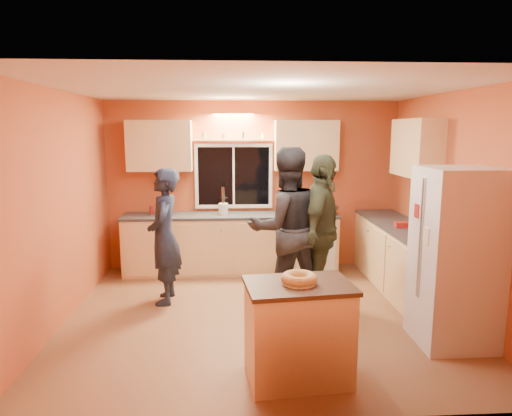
{
  "coord_description": "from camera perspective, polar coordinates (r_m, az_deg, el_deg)",
  "views": [
    {
      "loc": [
        -0.36,
        -5.08,
        2.15
      ],
      "look_at": [
        -0.04,
        0.4,
        1.21
      ],
      "focal_mm": 32.0,
      "sensor_mm": 36.0,
      "label": 1
    }
  ],
  "objects": [
    {
      "name": "ground",
      "position": [
        5.53,
        0.71,
        -13.21
      ],
      "size": [
        4.5,
        4.5,
        0.0
      ],
      "primitive_type": "plane",
      "color": "brown",
      "rests_on": "ground"
    },
    {
      "name": "refrigerator",
      "position": [
        5.0,
        23.7,
        -5.67
      ],
      "size": [
        0.72,
        0.7,
        1.8
      ],
      "primitive_type": "cube",
      "color": "silver",
      "rests_on": "ground"
    },
    {
      "name": "utensil_crock",
      "position": [
        6.86,
        -4.11,
        -0.14
      ],
      "size": [
        0.14,
        0.14,
        0.17
      ],
      "primitive_type": "cylinder",
      "color": "#F0E9C9",
      "rests_on": "back_counter"
    },
    {
      "name": "room_shell",
      "position": [
        5.54,
        1.69,
        4.15
      ],
      "size": [
        4.54,
        4.04,
        2.61
      ],
      "color": "#AF592D",
      "rests_on": "ground"
    },
    {
      "name": "island",
      "position": [
        4.1,
        5.3,
        -15.05
      ],
      "size": [
        0.96,
        0.71,
        0.87
      ],
      "rotation": [
        0.0,
        0.0,
        0.11
      ],
      "color": "tan",
      "rests_on": "ground"
    },
    {
      "name": "person_center",
      "position": [
        5.54,
        3.75,
        -2.55
      ],
      "size": [
        1.09,
        0.93,
        1.96
      ],
      "primitive_type": "imported",
      "rotation": [
        0.0,
        0.0,
        3.36
      ],
      "color": "black",
      "rests_on": "ground"
    },
    {
      "name": "potted_plant",
      "position": [
        5.43,
        22.03,
        -2.77
      ],
      "size": [
        0.31,
        0.29,
        0.3
      ],
      "primitive_type": "imported",
      "rotation": [
        0.0,
        0.0,
        0.24
      ],
      "color": "gray",
      "rests_on": "right_counter"
    },
    {
      "name": "right_counter",
      "position": [
        6.28,
        18.55,
        -6.55
      ],
      "size": [
        0.62,
        1.84,
        0.9
      ],
      "color": "tan",
      "rests_on": "ground"
    },
    {
      "name": "red_box",
      "position": [
        6.26,
        17.69,
        -1.99
      ],
      "size": [
        0.17,
        0.13,
        0.07
      ],
      "primitive_type": "cube",
      "rotation": [
        0.0,
        0.0,
        -0.05
      ],
      "color": "maroon",
      "rests_on": "right_counter"
    },
    {
      "name": "mixing_bowl",
      "position": [
        7.06,
        8.69,
        -0.24
      ],
      "size": [
        0.51,
        0.51,
        0.1
      ],
      "primitive_type": "imported",
      "rotation": [
        0.0,
        0.0,
        -0.31
      ],
      "color": "black",
      "rests_on": "back_counter"
    },
    {
      "name": "person_left",
      "position": [
        5.8,
        -11.4,
        -3.48
      ],
      "size": [
        0.42,
        0.63,
        1.7
      ],
      "primitive_type": "imported",
      "rotation": [
        0.0,
        0.0,
        -1.54
      ],
      "color": "black",
      "rests_on": "ground"
    },
    {
      "name": "person_right",
      "position": [
        5.59,
        8.17,
        -2.97
      ],
      "size": [
        0.83,
        1.19,
        1.87
      ],
      "primitive_type": "imported",
      "rotation": [
        0.0,
        0.0,
        1.19
      ],
      "color": "#363E27",
      "rests_on": "ground"
    },
    {
      "name": "bundt_pastry",
      "position": [
        3.92,
        5.41,
        -8.75
      ],
      "size": [
        0.31,
        0.31,
        0.09
      ],
      "primitive_type": "torus",
      "color": "#AF8F48",
      "rests_on": "island"
    },
    {
      "name": "back_counter",
      "position": [
        7.0,
        -0.15,
        -4.37
      ],
      "size": [
        4.23,
        0.62,
        0.9
      ],
      "color": "tan",
      "rests_on": "ground"
    }
  ]
}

